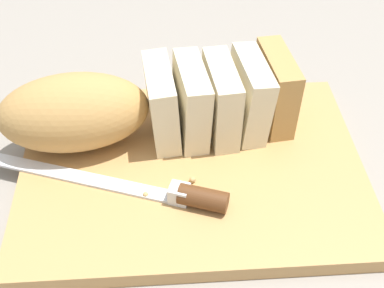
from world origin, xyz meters
name	(u,v)px	position (x,y,z in m)	size (l,w,h in m)	color
ground_plane	(192,175)	(0.00, 0.00, 0.00)	(3.00, 3.00, 0.00)	gray
cutting_board	(192,169)	(0.00, 0.00, 0.01)	(0.38, 0.28, 0.02)	tan
bread_loaf	(142,106)	(-0.06, 0.05, 0.06)	(0.34, 0.14, 0.09)	tan
bread_knife	(166,192)	(-0.03, -0.05, 0.03)	(0.27, 0.10, 0.02)	silver
crumb_near_knife	(146,195)	(-0.05, -0.05, 0.02)	(0.01, 0.01, 0.01)	tan
crumb_near_loaf	(196,180)	(0.00, -0.03, 0.02)	(0.01, 0.01, 0.01)	tan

